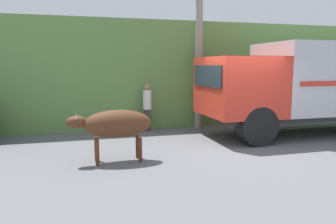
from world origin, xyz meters
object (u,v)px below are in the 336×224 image
at_px(cargo_truck, 309,83).
at_px(pedestrian_on_hill, 147,105).
at_px(brown_cow, 116,124).
at_px(utility_pole, 199,51).

distance_m(cargo_truck, pedestrian_on_hill, 5.40).
relative_size(brown_cow, utility_pole, 0.37).
distance_m(brown_cow, pedestrian_on_hill, 3.72).
relative_size(pedestrian_on_hill, utility_pole, 0.31).
xyz_separation_m(pedestrian_on_hill, utility_pole, (1.87, 0.01, 1.83)).
bearing_deg(brown_cow, utility_pole, 36.54).
height_order(pedestrian_on_hill, utility_pole, utility_pole).
height_order(cargo_truck, brown_cow, cargo_truck).
bearing_deg(pedestrian_on_hill, brown_cow, 81.32).
bearing_deg(cargo_truck, brown_cow, -168.43).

